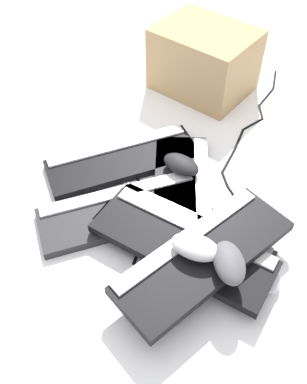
{
  "coord_description": "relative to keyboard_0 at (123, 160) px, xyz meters",
  "views": [
    {
      "loc": [
        -0.74,
        0.22,
        0.88
      ],
      "look_at": [
        -0.05,
        -0.06,
        0.04
      ],
      "focal_mm": 40.0,
      "sensor_mm": 36.0,
      "label": 1
    }
  ],
  "objects": [
    {
      "name": "ground_plane",
      "position": [
        -0.13,
        0.04,
        -0.01
      ],
      "size": [
        3.2,
        3.2,
        0.0
      ],
      "primitive_type": "plane",
      "color": "white"
    },
    {
      "name": "keyboard_0",
      "position": [
        0.0,
        0.0,
        0.0
      ],
      "size": [
        0.15,
        0.44,
        0.03
      ],
      "color": "black",
      "rests_on": "ground"
    },
    {
      "name": "keyboard_1",
      "position": [
        -0.18,
        0.06,
        0.0
      ],
      "size": [
        0.17,
        0.45,
        0.03
      ],
      "color": "#232326",
      "rests_on": "ground"
    },
    {
      "name": "keyboard_2",
      "position": [
        -0.32,
        -0.05,
        0.0
      ],
      "size": [
        0.44,
        0.38,
        0.03
      ],
      "color": "#232326",
      "rests_on": "ground"
    },
    {
      "name": "keyboard_3",
      "position": [
        -0.18,
        -0.11,
        0.0
      ],
      "size": [
        0.46,
        0.32,
        0.03
      ],
      "color": "black",
      "rests_on": "ground"
    },
    {
      "name": "keyboard_4",
      "position": [
        -0.36,
        -0.02,
        0.03
      ],
      "size": [
        0.44,
        0.38,
        0.03
      ],
      "color": "black",
      "rests_on": "keyboard_2"
    },
    {
      "name": "keyboard_5",
      "position": [
        -0.42,
        -0.05,
        0.06
      ],
      "size": [
        0.28,
        0.46,
        0.03
      ],
      "color": "black",
      "rests_on": "keyboard_4"
    },
    {
      "name": "mouse_1",
      "position": [
        -0.41,
        -0.03,
        0.1
      ],
      "size": [
        0.12,
        0.12,
        0.04
      ],
      "primitive_type": "ellipsoid",
      "rotation": [
        0.0,
        0.0,
        0.78
      ],
      "color": "#B7B7BC",
      "rests_on": "keyboard_5"
    },
    {
      "name": "mouse_2",
      "position": [
        -0.48,
        -0.07,
        0.1
      ],
      "size": [
        0.12,
        0.09,
        0.04
      ],
      "primitive_type": "ellipsoid",
      "rotation": [
        0.0,
        0.0,
        2.87
      ],
      "color": "#4C4C51",
      "rests_on": "keyboard_5"
    },
    {
      "name": "mouse_3",
      "position": [
        -0.11,
        -0.13,
        0.04
      ],
      "size": [
        0.13,
        0.11,
        0.04
      ],
      "primitive_type": "ellipsoid",
      "rotation": [
        0.0,
        0.0,
        3.66
      ],
      "color": "black",
      "rests_on": "keyboard_3"
    },
    {
      "name": "mouse_4",
      "position": [
        -0.48,
        -0.18,
        0.01
      ],
      "size": [
        0.12,
        0.09,
        0.04
      ],
      "primitive_type": "ellipsoid",
      "rotation": [
        0.0,
        0.0,
        2.95
      ],
      "color": "#B7B7BC",
      "rests_on": "ground"
    },
    {
      "name": "cable_0",
      "position": [
        -0.05,
        -0.41,
        -0.01
      ],
      "size": [
        0.63,
        0.46,
        0.01
      ],
      "color": "black",
      "rests_on": "ground"
    },
    {
      "name": "cable_1",
      "position": [
        -0.18,
        0.02,
        -0.01
      ],
      "size": [
        0.54,
        0.13,
        0.01
      ],
      "color": "black",
      "rests_on": "ground"
    },
    {
      "name": "cardboard_box",
      "position": [
        0.26,
        -0.38,
        0.09
      ],
      "size": [
        0.39,
        0.36,
        0.21
      ],
      "primitive_type": "cube",
      "rotation": [
        0.0,
        0.0,
        3.65
      ],
      "color": "tan",
      "rests_on": "ground"
    }
  ]
}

